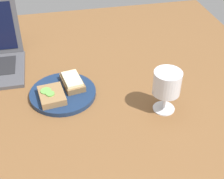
{
  "coord_description": "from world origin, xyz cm",
  "views": [
    {
      "loc": [
        -7.25,
        -77.68,
        67.47
      ],
      "look_at": [
        8.58,
        -3.12,
        8.0
      ],
      "focal_mm": 50.0,
      "sensor_mm": 36.0,
      "label": 1
    }
  ],
  "objects_px": {
    "sandwich_with_cheese": "(72,82)",
    "wine_glass": "(167,85)",
    "plate": "(63,93)",
    "sandwich_with_cucumber": "(52,95)"
  },
  "relations": [
    {
      "from": "sandwich_with_cucumber",
      "to": "wine_glass",
      "type": "distance_m",
      "value": 0.36
    },
    {
      "from": "plate",
      "to": "sandwich_with_cheese",
      "type": "height_order",
      "value": "sandwich_with_cheese"
    },
    {
      "from": "sandwich_with_cheese",
      "to": "wine_glass",
      "type": "height_order",
      "value": "wine_glass"
    },
    {
      "from": "wine_glass",
      "to": "plate",
      "type": "bearing_deg",
      "value": 156.03
    },
    {
      "from": "sandwich_with_cheese",
      "to": "wine_glass",
      "type": "bearing_deg",
      "value": -31.4
    },
    {
      "from": "sandwich_with_cucumber",
      "to": "wine_glass",
      "type": "height_order",
      "value": "wine_glass"
    },
    {
      "from": "sandwich_with_cheese",
      "to": "sandwich_with_cucumber",
      "type": "height_order",
      "value": "sandwich_with_cheese"
    },
    {
      "from": "sandwich_with_cheese",
      "to": "wine_glass",
      "type": "distance_m",
      "value": 0.32
    },
    {
      "from": "plate",
      "to": "wine_glass",
      "type": "bearing_deg",
      "value": -23.97
    },
    {
      "from": "sandwich_with_cheese",
      "to": "wine_glass",
      "type": "xyz_separation_m",
      "value": [
        0.26,
        -0.16,
        0.07
      ]
    }
  ]
}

